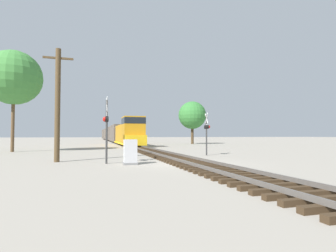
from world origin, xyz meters
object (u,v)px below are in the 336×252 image
object	(u,v)px
crossing_signal_near	(106,123)
relay_cabinet	(130,152)
tree_far_right	(14,78)
utility_pole	(58,103)
crossing_signal_far	(207,129)
tree_mid_background	(192,115)
freight_train	(112,134)

from	to	relation	value
crossing_signal_near	relay_cabinet	size ratio (longest dim) A/B	2.75
tree_far_right	crossing_signal_near	bearing A→B (deg)	-58.38
tree_far_right	utility_pole	bearing A→B (deg)	-64.90
utility_pole	crossing_signal_far	bearing A→B (deg)	11.56
crossing_signal_near	utility_pole	distance (m)	3.65
tree_far_right	tree_mid_background	world-z (taller)	tree_far_right
crossing_signal_far	utility_pole	world-z (taller)	utility_pole
crossing_signal_near	tree_far_right	bearing A→B (deg)	-147.34
utility_pole	tree_mid_background	xyz separation A→B (m)	(20.39, 28.80, 1.79)
freight_train	relay_cabinet	world-z (taller)	freight_train
tree_far_right	crossing_signal_far	bearing A→B (deg)	-29.56
crossing_signal_far	tree_mid_background	world-z (taller)	tree_mid_background
relay_cabinet	tree_mid_background	distance (m)	35.70
freight_train	crossing_signal_near	size ratio (longest dim) A/B	21.73
tree_far_right	freight_train	bearing A→B (deg)	74.32
crossing_signal_far	tree_far_right	world-z (taller)	tree_far_right
freight_train	tree_mid_background	distance (m)	32.54
crossing_signal_far	crossing_signal_near	bearing A→B (deg)	127.62
freight_train	relay_cabinet	bearing A→B (deg)	-93.19
crossing_signal_far	tree_mid_background	xyz separation A→B (m)	(9.17, 26.50, 3.27)
freight_train	crossing_signal_far	world-z (taller)	freight_train
relay_cabinet	utility_pole	world-z (taller)	utility_pole
freight_train	crossing_signal_far	size ratio (longest dim) A/B	24.20
utility_pole	freight_train	bearing A→B (deg)	82.60
freight_train	relay_cabinet	size ratio (longest dim) A/B	59.68
crossing_signal_far	tree_mid_background	bearing A→B (deg)	-7.92
crossing_signal_near	crossing_signal_far	world-z (taller)	crossing_signal_near
crossing_signal_far	relay_cabinet	world-z (taller)	crossing_signal_far
crossing_signal_far	relay_cabinet	distance (m)	8.72
crossing_signal_near	crossing_signal_far	distance (m)	9.32
crossing_signal_near	relay_cabinet	xyz separation A→B (m)	(1.31, -0.80, -1.71)
freight_train	tree_mid_background	xyz separation A→B (m)	(12.79, -29.72, 3.46)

